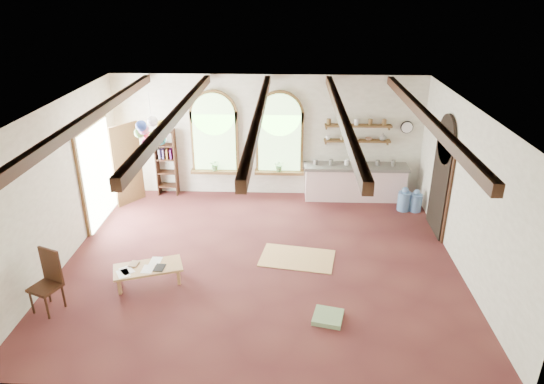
{
  "coord_description": "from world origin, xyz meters",
  "views": [
    {
      "loc": [
        0.58,
        -8.64,
        5.35
      ],
      "look_at": [
        0.21,
        0.6,
        1.29
      ],
      "focal_mm": 32.0,
      "sensor_mm": 36.0,
      "label": 1
    }
  ],
  "objects_px": {
    "coffee_table": "(148,269)",
    "balloon_cluster": "(152,132)",
    "side_chair": "(48,294)",
    "kitchen_counter": "(355,182)"
  },
  "relations": [
    {
      "from": "coffee_table",
      "to": "side_chair",
      "type": "relative_size",
      "value": 1.22
    },
    {
      "from": "coffee_table",
      "to": "balloon_cluster",
      "type": "bearing_deg",
      "value": 98.16
    },
    {
      "from": "coffee_table",
      "to": "side_chair",
      "type": "height_order",
      "value": "side_chair"
    },
    {
      "from": "balloon_cluster",
      "to": "side_chair",
      "type": "bearing_deg",
      "value": -111.2
    },
    {
      "from": "kitchen_counter",
      "to": "side_chair",
      "type": "relative_size",
      "value": 2.37
    },
    {
      "from": "kitchen_counter",
      "to": "side_chair",
      "type": "xyz_separation_m",
      "value": [
        -5.91,
        -4.98,
        -0.15
      ]
    },
    {
      "from": "coffee_table",
      "to": "balloon_cluster",
      "type": "height_order",
      "value": "balloon_cluster"
    },
    {
      "from": "side_chair",
      "to": "balloon_cluster",
      "type": "distance_m",
      "value": 3.89
    },
    {
      "from": "kitchen_counter",
      "to": "balloon_cluster",
      "type": "xyz_separation_m",
      "value": [
        -4.71,
        -1.87,
        1.86
      ]
    },
    {
      "from": "kitchen_counter",
      "to": "balloon_cluster",
      "type": "bearing_deg",
      "value": -158.36
    }
  ]
}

